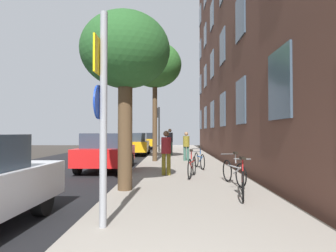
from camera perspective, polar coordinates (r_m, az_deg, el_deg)
ground_plane at (r=16.58m, az=-9.76°, el=-7.05°), size 41.80×41.80×0.00m
road_asphalt at (r=17.09m, az=-16.74°, el=-6.83°), size 7.00×38.00×0.01m
sidewalk at (r=16.30m, az=2.51°, el=-6.96°), size 4.20×38.00×0.12m
sign_post at (r=4.80m, az=-13.08°, el=3.71°), size 0.15×0.60×3.54m
traffic_light at (r=22.73m, az=-2.07°, el=0.99°), size 0.43×0.24×3.58m
tree_near at (r=8.06m, az=-8.54°, el=14.22°), size 2.42×2.42×4.81m
tree_far at (r=15.85m, az=-2.65°, el=12.00°), size 2.90×2.90×6.47m
bicycle_0 at (r=7.10m, az=14.75°, el=-10.69°), size 0.53×1.64×0.98m
bicycle_1 at (r=8.74m, az=13.06°, el=-8.92°), size 0.49×1.64×0.98m
bicycle_2 at (r=9.96m, az=4.83°, el=-8.03°), size 0.53×1.62×0.97m
bicycle_3 at (r=12.41m, az=6.31°, el=-6.75°), size 0.45×1.65×0.94m
pedestrian_0 at (r=10.33m, az=-0.37°, el=-4.79°), size 0.38×0.38×1.61m
pedestrian_1 at (r=15.66m, az=3.68°, el=-3.66°), size 0.39×0.39×1.58m
pedestrian_2 at (r=19.49m, az=0.38°, el=-2.83°), size 0.48×0.48×1.80m
car_1 at (r=12.85m, az=-12.19°, el=-4.95°), size 1.93×4.27×1.62m
car_2 at (r=21.02m, az=-6.50°, el=-3.55°), size 2.00×4.23×1.62m
car_3 at (r=29.29m, az=-4.29°, el=-2.92°), size 1.79×4.08×1.62m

